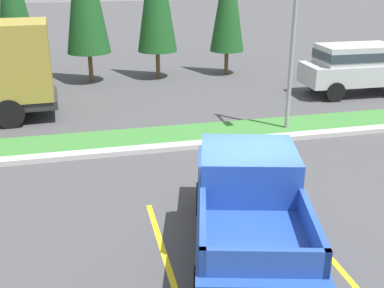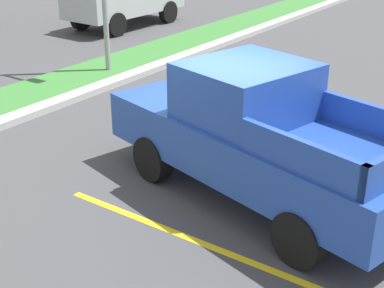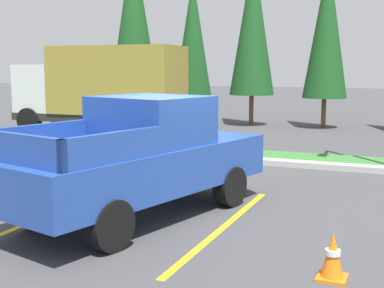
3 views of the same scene
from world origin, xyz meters
The scene contains 8 objects.
ground_plane centered at (0.00, 0.00, 0.00)m, with size 120.00×120.00×0.00m, color #424244.
parking_line_near centered at (-1.76, -0.74, 0.00)m, with size 0.12×4.80×0.01m, color yellow.
parking_line_far centered at (1.34, -0.74, 0.00)m, with size 0.12×4.80×0.01m, color yellow.
curb_strip centered at (0.00, 5.00, 0.07)m, with size 56.00×0.40×0.15m, color #B2B2AD.
grass_median centered at (0.00, 6.10, 0.03)m, with size 56.00×1.80×0.06m, color #387533.
pickup_truck_main centered at (-0.20, -0.69, 1.04)m, with size 3.16×5.53×2.10m.
suv_distant centered at (8.19, 9.38, 1.24)m, with size 4.65×2.06×2.10m.
street_light centered at (3.57, 5.73, 3.60)m, with size 0.24×1.49×6.14m.
Camera 1 is at (-3.04, -8.09, 5.37)m, focal length 44.30 mm.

